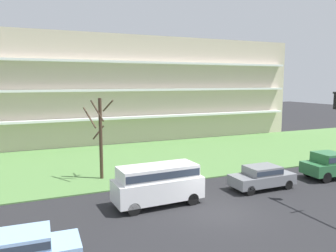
% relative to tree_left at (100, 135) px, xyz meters
% --- Properties ---
extents(ground, '(160.00, 160.00, 0.00)m').
position_rel_tree_left_xyz_m(ground, '(4.65, -8.97, -3.33)').
color(ground, '#232326').
extents(grass_lawn_strip, '(80.00, 16.00, 0.08)m').
position_rel_tree_left_xyz_m(grass_lawn_strip, '(4.65, 5.03, -3.29)').
color(grass_lawn_strip, '#547F42').
rests_on(grass_lawn_strip, ground).
extents(apartment_building, '(47.96, 14.44, 12.47)m').
position_rel_tree_left_xyz_m(apartment_building, '(4.65, 19.77, 2.91)').
color(apartment_building, beige).
rests_on(apartment_building, ground).
extents(tree_left, '(2.04, 2.01, 6.01)m').
position_rel_tree_left_xyz_m(tree_left, '(0.00, 0.00, 0.00)').
color(tree_left, '#423023').
rests_on(tree_left, ground).
extents(van_white_near_left, '(5.27, 2.19, 2.36)m').
position_rel_tree_left_xyz_m(van_white_near_left, '(1.95, -6.47, -1.93)').
color(van_white_near_left, white).
rests_on(van_white_near_left, ground).
extents(sedan_gray_center_left, '(4.40, 1.80, 1.57)m').
position_rel_tree_left_xyz_m(sedan_gray_center_left, '(9.48, -6.47, -2.45)').
color(sedan_gray_center_left, slate).
rests_on(sedan_gray_center_left, ground).
extents(sedan_blue_center_right, '(4.47, 1.97, 1.57)m').
position_rel_tree_left_xyz_m(sedan_blue_center_right, '(-5.41, -10.97, -2.45)').
color(sedan_blue_center_right, '#8CB2E0').
rests_on(sedan_blue_center_right, ground).
extents(pickup_green_near_right, '(5.51, 2.32, 1.95)m').
position_rel_tree_left_xyz_m(pickup_green_near_right, '(16.25, -6.46, -2.31)').
color(pickup_green_near_right, '#2D6B3D').
rests_on(pickup_green_near_right, ground).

